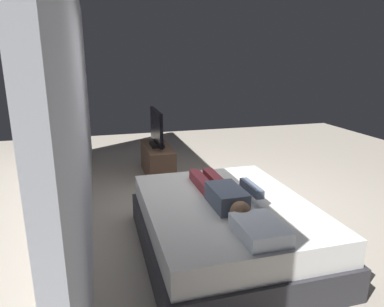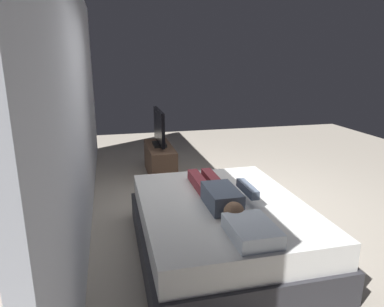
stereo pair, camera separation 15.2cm
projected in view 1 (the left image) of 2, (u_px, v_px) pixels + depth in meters
The scene contains 8 objects.
ground_plane at pixel (227, 210), 4.47m from camera, with size 10.00×10.00×0.00m, color #ADA393.
back_wall at pixel (79, 101), 4.02m from camera, with size 6.40×0.10×2.80m, color silver.
bed at pixel (226, 227), 3.46m from camera, with size 2.07×1.62×0.54m.
pillow at pixel (260, 230), 2.71m from camera, with size 0.48×0.34×0.12m, color white.
person at pixel (223, 193), 3.39m from camera, with size 1.26×0.46×0.18m.
remote at pixel (254, 190), 3.65m from camera, with size 0.15×0.04×0.02m, color black.
tv_stand at pixel (157, 161), 5.73m from camera, with size 1.10×0.40×0.50m, color brown.
tv at pixel (156, 129), 5.59m from camera, with size 0.88×0.20×0.59m.
Camera 1 is at (-3.84, 1.54, 1.89)m, focal length 32.67 mm.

